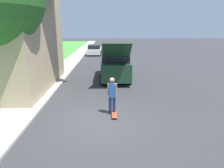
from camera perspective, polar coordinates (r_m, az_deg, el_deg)
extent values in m
plane|color=#333335|center=(8.41, -3.73, -9.91)|extent=(120.00, 120.00, 0.00)
cube|color=#ADA89E|center=(14.58, -17.05, 0.92)|extent=(1.80, 80.00, 0.10)
cube|color=#193823|center=(14.53, 0.86, 4.89)|extent=(1.92, 4.86, 1.15)
cube|color=black|center=(14.51, 0.86, 8.53)|extent=(1.77, 3.79, 0.68)
cylinder|color=black|center=(16.10, -2.63, 4.17)|extent=(0.24, 0.74, 0.74)
cylinder|color=black|center=(16.17, 3.93, 4.20)|extent=(0.24, 0.74, 0.74)
cylinder|color=black|center=(13.17, -2.91, 1.48)|extent=(0.24, 0.74, 0.74)
cylinder|color=black|center=(13.25, 5.09, 1.52)|extent=(0.24, 0.74, 0.74)
cube|color=#193823|center=(11.86, 1.35, 9.51)|extent=(1.69, 1.37, 0.98)
cube|color=silver|center=(28.05, -5.03, 9.45)|extent=(1.81, 4.51, 0.61)
cube|color=black|center=(27.88, -5.08, 10.57)|extent=(1.59, 2.35, 0.52)
cylinder|color=black|center=(29.48, -6.58, 9.35)|extent=(0.20, 0.61, 0.61)
cylinder|color=black|center=(29.37, -3.13, 9.41)|extent=(0.20, 0.61, 0.61)
cylinder|color=black|center=(26.80, -7.09, 8.68)|extent=(0.20, 0.61, 0.61)
cylinder|color=black|center=(26.69, -3.31, 8.74)|extent=(0.20, 0.61, 0.61)
cylinder|color=#192347|center=(8.70, -0.52, -6.14)|extent=(0.13, 0.13, 0.78)
cylinder|color=#192347|center=(8.70, 0.60, -6.13)|extent=(0.13, 0.13, 0.78)
cube|color=#1E4C93|center=(8.46, 0.04, -1.80)|extent=(0.25, 0.20, 0.60)
sphere|color=#9E7051|center=(8.34, 0.04, 1.14)|extent=(0.22, 0.22, 0.22)
cylinder|color=#9E7051|center=(8.45, -1.04, -1.59)|extent=(0.09, 0.09, 0.53)
cylinder|color=#9E7051|center=(8.46, 1.13, -1.58)|extent=(0.09, 0.09, 0.53)
cube|color=#B73D23|center=(8.61, 0.67, -8.58)|extent=(0.22, 0.80, 0.02)
cylinder|color=silver|center=(8.85, -0.03, -8.29)|extent=(0.03, 0.06, 0.06)
cylinder|color=silver|center=(8.86, 1.26, -8.27)|extent=(0.03, 0.06, 0.06)
cylinder|color=silver|center=(8.41, 0.05, -9.67)|extent=(0.03, 0.06, 0.06)
cylinder|color=silver|center=(8.41, 1.41, -9.66)|extent=(0.03, 0.06, 0.06)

